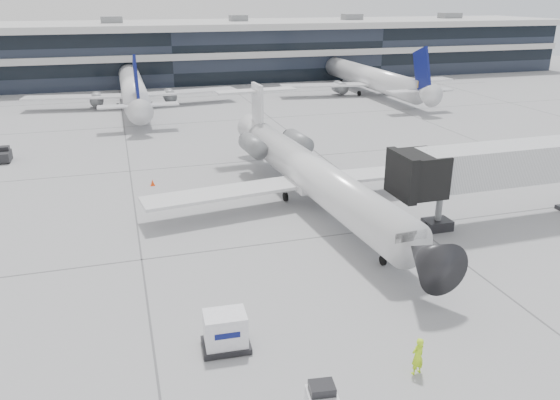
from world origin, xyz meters
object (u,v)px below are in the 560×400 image
object	(u,v)px
regional_jet	(311,172)
ramp_worker	(418,356)
cargo_uld	(225,331)
jet_bridge	(525,162)

from	to	relation	value
regional_jet	ramp_worker	bearing A→B (deg)	-100.60
ramp_worker	cargo_uld	size ratio (longest dim) A/B	0.77
regional_jet	jet_bridge	distance (m)	16.26
ramp_worker	cargo_uld	bearing A→B (deg)	-41.41
cargo_uld	ramp_worker	bearing A→B (deg)	-25.32
regional_jet	jet_bridge	bearing A→B (deg)	-32.01
regional_jet	cargo_uld	bearing A→B (deg)	-124.90
cargo_uld	regional_jet	bearing A→B (deg)	62.18
jet_bridge	ramp_worker	size ratio (longest dim) A/B	10.27
regional_jet	ramp_worker	world-z (taller)	regional_jet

